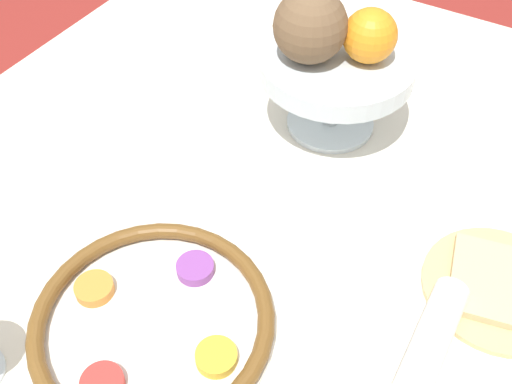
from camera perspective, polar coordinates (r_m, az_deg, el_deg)
The scene contains 6 objects.
seder_plate at distance 0.71m, azimuth -9.79°, elevation -12.11°, with size 0.28×0.28×0.03m.
fruit_stand at distance 0.89m, azimuth 7.79°, elevation 11.28°, with size 0.23×0.23×0.13m.
orange_fruit at distance 0.85m, azimuth 10.79°, elevation 14.41°, with size 0.08×0.08×0.08m.
coconut at distance 0.84m, azimuth 5.20°, elevation 15.46°, with size 0.10×0.10×0.10m.
bread_plate at distance 0.79m, azimuth 22.13°, elevation -8.33°, with size 0.18×0.18×0.02m.
napkin_roll at distance 0.70m, azimuth 16.02°, elevation -14.27°, with size 0.18×0.04×0.04m.
Camera 1 is at (-0.33, -0.26, 1.36)m, focal length 42.00 mm.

